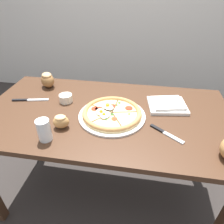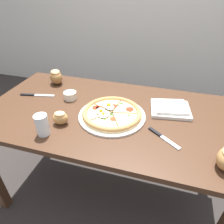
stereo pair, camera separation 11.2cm
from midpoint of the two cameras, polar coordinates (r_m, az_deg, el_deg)
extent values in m
plane|color=#2D2826|center=(1.71, -3.39, -21.01)|extent=(12.00, 12.00, 0.00)
cube|color=#422819|center=(1.19, -4.55, -0.64)|extent=(1.47, 0.79, 0.03)
cube|color=#422819|center=(1.90, -22.00, -1.96)|extent=(0.06, 0.06, 0.71)
cube|color=#422819|center=(1.71, 21.96, -6.42)|extent=(0.06, 0.06, 0.71)
cylinder|color=white|center=(1.14, -2.83, -1.10)|extent=(0.38, 0.38, 0.01)
cylinder|color=#E5C684|center=(1.13, -2.84, -0.60)|extent=(0.34, 0.34, 0.01)
cylinder|color=#E0CC84|center=(1.12, -2.85, -0.29)|extent=(0.29, 0.29, 0.00)
torus|color=tan|center=(1.12, -2.86, -0.23)|extent=(0.34, 0.34, 0.03)
cube|color=#472D19|center=(1.13, 0.86, -0.10)|extent=(0.14, 0.04, 0.00)
cube|color=#472D19|center=(1.18, -1.79, 1.73)|extent=(0.02, 0.15, 0.00)
cube|color=#472D19|center=(1.16, -5.78, 0.91)|extent=(0.14, 0.06, 0.00)
cube|color=#472D19|center=(1.09, -5.94, -1.56)|extent=(0.10, 0.11, 0.00)
cube|color=#472D19|center=(1.07, -1.62, -2.28)|extent=(0.08, 0.13, 0.00)
cylinder|color=red|center=(1.16, 2.09, 1.02)|extent=(0.04, 0.04, 0.00)
cylinder|color=red|center=(1.18, -2.54, 1.65)|extent=(0.04, 0.04, 0.00)
cylinder|color=red|center=(1.16, -6.51, 0.75)|extent=(0.05, 0.05, 0.00)
cylinder|color=red|center=(1.10, -5.27, -0.93)|extent=(0.04, 0.04, 0.00)
cylinder|color=red|center=(1.07, -2.33, -2.04)|extent=(0.03, 0.03, 0.00)
cylinder|color=red|center=(1.16, -7.76, 0.84)|extent=(0.04, 0.04, 0.00)
ellipsoid|color=white|center=(1.12, -6.15, -0.06)|extent=(0.07, 0.09, 0.01)
sphere|color=orange|center=(1.11, -6.04, -0.02)|extent=(0.02, 0.02, 0.02)
ellipsoid|color=white|center=(1.09, -4.85, -0.98)|extent=(0.07, 0.08, 0.01)
sphere|color=#F4AD1E|center=(1.09, -5.27, -0.76)|extent=(0.02, 0.02, 0.02)
ellipsoid|color=white|center=(1.16, -3.72, 1.27)|extent=(0.08, 0.08, 0.01)
sphere|color=#F4AD1E|center=(1.16, -4.05, 1.83)|extent=(0.02, 0.02, 0.02)
cylinder|color=#477A2D|center=(1.07, -4.63, -2.21)|extent=(0.01, 0.01, 0.00)
cylinder|color=#2D5B1E|center=(1.21, -0.53, 2.57)|extent=(0.02, 0.02, 0.00)
cylinder|color=#2D5B1E|center=(1.18, -1.36, 1.91)|extent=(0.01, 0.01, 0.00)
cylinder|color=#477A2D|center=(1.12, -3.75, -0.23)|extent=(0.01, 0.01, 0.00)
cylinder|color=#477A2D|center=(1.11, 2.05, -0.63)|extent=(0.01, 0.01, 0.00)
cylinder|color=#2D5B1E|center=(1.11, -2.85, -0.75)|extent=(0.02, 0.02, 0.00)
cylinder|color=#477A2D|center=(1.12, -4.39, -0.32)|extent=(0.02, 0.02, 0.00)
cylinder|color=silver|center=(1.31, -15.47, 3.74)|extent=(0.08, 0.08, 0.05)
cylinder|color=#AD1423|center=(1.31, -15.52, 3.97)|extent=(0.06, 0.06, 0.03)
cylinder|color=silver|center=(1.29, -13.84, 3.62)|extent=(0.01, 0.01, 0.05)
cylinder|color=silver|center=(1.32, -13.87, 4.28)|extent=(0.01, 0.01, 0.05)
cylinder|color=silver|center=(1.34, -14.83, 4.61)|extent=(0.01, 0.01, 0.05)
cylinder|color=silver|center=(1.34, -16.13, 4.44)|extent=(0.01, 0.01, 0.05)
cylinder|color=silver|center=(1.32, -17.07, 3.85)|extent=(0.01, 0.01, 0.05)
cylinder|color=silver|center=(1.30, -17.10, 3.19)|extent=(0.01, 0.01, 0.05)
cylinder|color=silver|center=(1.28, -16.15, 2.83)|extent=(0.01, 0.01, 0.05)
cylinder|color=silver|center=(1.28, -14.78, 3.01)|extent=(0.01, 0.01, 0.05)
cube|color=silver|center=(1.25, 13.00, 1.72)|extent=(0.25, 0.22, 0.02)
cube|color=silver|center=(1.24, 13.11, 2.42)|extent=(0.21, 0.19, 0.02)
ellipsoid|color=#B27F47|center=(1.09, -17.26, -2.83)|extent=(0.09, 0.08, 0.07)
ellipsoid|color=#EAB775|center=(1.07, -17.52, -1.58)|extent=(0.07, 0.06, 0.02)
ellipsoid|color=olive|center=(1.52, -19.99, 8.45)|extent=(0.14, 0.15, 0.10)
ellipsoid|color=tan|center=(1.51, -20.29, 9.84)|extent=(0.10, 0.10, 0.03)
cube|color=silver|center=(1.39, -22.57, 3.16)|extent=(0.14, 0.05, 0.01)
cube|color=black|center=(1.44, -26.91, 3.01)|extent=(0.10, 0.04, 0.01)
cube|color=silver|center=(1.02, 14.15, -7.22)|extent=(0.10, 0.08, 0.01)
cube|color=black|center=(1.06, 9.84, -4.76)|extent=(0.07, 0.06, 0.01)
cylinder|color=white|center=(1.03, -21.86, -4.93)|extent=(0.07, 0.07, 0.11)
cylinder|color=silver|center=(1.04, -21.60, -5.90)|extent=(0.06, 0.06, 0.06)
camera|label=1|loc=(0.06, -92.86, -1.95)|focal=32.00mm
camera|label=2|loc=(0.06, 87.14, 1.95)|focal=32.00mm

